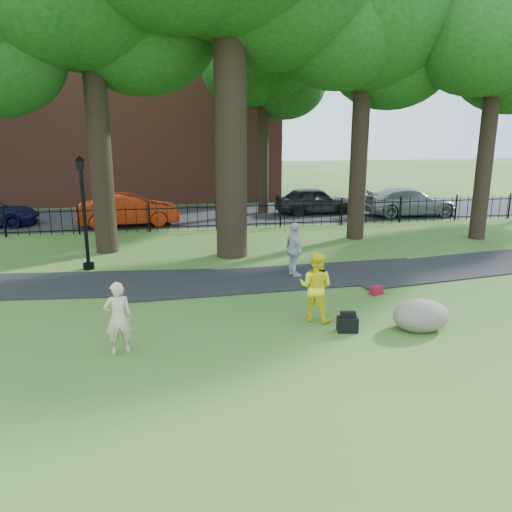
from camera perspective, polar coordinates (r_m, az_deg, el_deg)
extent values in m
plane|color=#2C591F|center=(11.54, 2.25, -8.38)|extent=(120.00, 120.00, 0.00)
cube|color=black|center=(15.33, 2.61, -2.58)|extent=(36.07, 3.85, 0.03)
cube|color=black|center=(26.85, -5.48, 4.70)|extent=(80.00, 7.00, 0.02)
cube|color=black|center=(22.76, -4.57, 5.60)|extent=(44.00, 0.04, 0.04)
cube|color=black|center=(22.90, -4.53, 3.52)|extent=(44.00, 0.04, 0.04)
cube|color=brown|center=(34.44, -14.00, 16.48)|extent=(18.00, 8.00, 12.00)
cylinder|color=black|center=(17.56, -2.96, 16.90)|extent=(1.10, 1.10, 10.50)
cylinder|color=black|center=(18.98, -17.60, 13.97)|extent=(0.80, 0.80, 9.10)
ellipsoid|color=#113C10|center=(20.10, -13.08, 24.32)|extent=(5.76, 5.76, 4.90)
cylinder|color=black|center=(20.93, 11.79, 13.33)|extent=(0.70, 0.70, 8.40)
ellipsoid|color=#113C10|center=(21.35, 12.45, 25.32)|extent=(6.60, 6.60, 5.61)
ellipsoid|color=#113C10|center=(22.48, 15.14, 21.49)|extent=(5.28, 5.28, 4.49)
ellipsoid|color=#113C10|center=(20.14, 9.35, 24.05)|extent=(4.95, 4.95, 4.21)
cylinder|color=black|center=(22.47, 24.91, 11.94)|extent=(0.64, 0.64, 8.05)
ellipsoid|color=#113C10|center=(22.79, 26.12, 22.63)|extent=(6.20, 6.20, 5.27)
ellipsoid|color=#113C10|center=(21.49, 24.09, 21.55)|extent=(4.65, 4.65, 3.95)
imported|color=#CDB68D|center=(10.48, -15.46, -6.84)|extent=(0.60, 0.44, 1.52)
imported|color=yellow|center=(11.87, 6.85, -3.50)|extent=(1.03, 0.99, 1.68)
imported|color=#B5B6BB|center=(15.33, 4.41, 0.69)|extent=(0.59, 1.06, 1.70)
ellipsoid|color=slate|center=(12.03, 18.33, -6.23)|extent=(1.37, 1.08, 0.76)
cylinder|color=black|center=(16.90, -18.98, 3.86)|extent=(0.12, 0.12, 3.22)
cylinder|color=black|center=(17.22, -18.57, -1.09)|extent=(0.36, 0.36, 0.20)
cube|color=black|center=(16.70, -19.47, 9.81)|extent=(0.23, 0.23, 0.30)
cone|color=black|center=(16.68, -19.53, 10.50)|extent=(0.32, 0.32, 0.16)
cube|color=black|center=(11.55, 10.41, -7.68)|extent=(0.50, 0.36, 0.34)
cube|color=maroon|center=(14.22, 13.60, -3.84)|extent=(0.40, 0.33, 0.24)
imported|color=#B2270D|center=(24.32, -14.37, 5.14)|extent=(4.76, 2.02, 1.53)
imported|color=black|center=(27.19, 6.75, 6.33)|extent=(4.27, 1.78, 1.45)
imported|color=gray|center=(27.66, 17.15, 5.92)|extent=(5.03, 2.23, 1.44)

